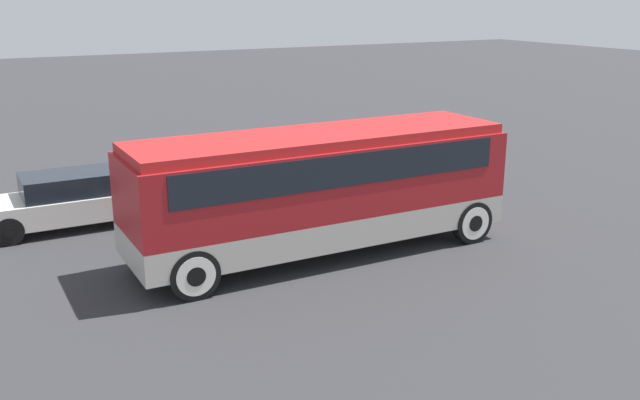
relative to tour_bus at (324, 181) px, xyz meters
The scene contains 4 objects.
ground_plane 1.77m from the tour_bus, behind, with size 120.00×120.00×0.00m, color #2D2D30.
tour_bus is the anchor object (origin of this frame).
parked_car_near 6.20m from the tour_bus, 56.64° to the left, with size 4.28×1.87×1.37m.
parked_car_mid 6.90m from the tour_bus, 134.29° to the left, with size 4.73×1.79×1.47m.
Camera 1 is at (-7.65, -14.13, 6.01)m, focal length 40.00 mm.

